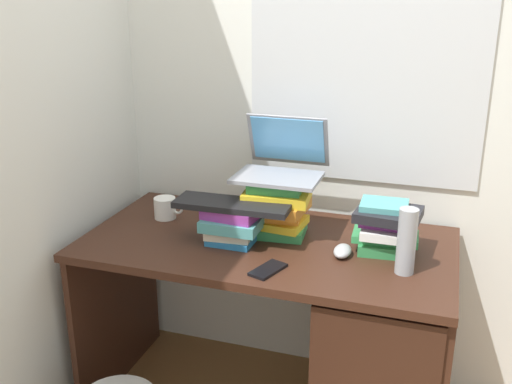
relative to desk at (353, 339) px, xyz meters
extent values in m
cube|color=silver|center=(-0.34, 0.42, 0.90)|extent=(6.00, 0.05, 2.60)
cube|color=silver|center=(-0.07, 0.39, 0.88)|extent=(0.90, 0.01, 0.80)
cube|color=silver|center=(-1.09, 0.03, 0.90)|extent=(0.05, 6.00, 2.60)
cube|color=#381E14|center=(-0.34, 0.03, 0.32)|extent=(1.35, 0.70, 0.03)
cube|color=#381E14|center=(-1.00, 0.03, -0.05)|extent=(0.02, 0.65, 0.70)
cube|color=#381E14|center=(0.32, 0.03, -0.05)|extent=(0.02, 0.65, 0.70)
cube|color=#321B12|center=(0.11, -0.01, -0.05)|extent=(0.40, 0.60, 0.67)
cube|color=#338C4C|center=(-0.33, 0.10, 0.35)|extent=(0.23, 0.18, 0.04)
cube|color=yellow|center=(-0.34, 0.10, 0.38)|extent=(0.25, 0.18, 0.03)
cube|color=orange|center=(-0.32, 0.10, 0.41)|extent=(0.19, 0.15, 0.03)
cube|color=orange|center=(-0.33, 0.10, 0.45)|extent=(0.24, 0.21, 0.04)
cube|color=yellow|center=(-0.33, 0.10, 0.49)|extent=(0.26, 0.21, 0.04)
cube|color=#338C4C|center=(-0.33, 0.11, 0.53)|extent=(0.21, 0.18, 0.04)
cube|color=#2672B2|center=(-0.46, -0.02, 0.34)|extent=(0.16, 0.16, 0.02)
cube|color=beige|center=(-0.47, -0.02, 0.37)|extent=(0.18, 0.15, 0.03)
cube|color=teal|center=(-0.46, -0.03, 0.41)|extent=(0.21, 0.15, 0.04)
cube|color=#8C338C|center=(-0.46, -0.02, 0.45)|extent=(0.21, 0.16, 0.04)
cube|color=#338C4C|center=(0.08, 0.09, 0.35)|extent=(0.20, 0.20, 0.04)
cube|color=#338C4C|center=(0.08, 0.08, 0.39)|extent=(0.23, 0.13, 0.03)
cube|color=white|center=(0.09, 0.07, 0.41)|extent=(0.17, 0.19, 0.03)
cube|color=#8C338C|center=(0.09, 0.08, 0.44)|extent=(0.20, 0.13, 0.03)
cube|color=black|center=(0.09, 0.06, 0.47)|extent=(0.23, 0.20, 0.03)
cube|color=teal|center=(0.07, 0.08, 0.50)|extent=(0.16, 0.14, 0.02)
cube|color=gray|center=(-0.33, 0.11, 0.55)|extent=(0.31, 0.22, 0.01)
cube|color=gray|center=(-0.33, 0.26, 0.66)|extent=(0.31, 0.08, 0.20)
cube|color=#59A5E5|center=(-0.33, 0.25, 0.66)|extent=(0.28, 0.07, 0.18)
cube|color=black|center=(-0.46, -0.02, 0.48)|extent=(0.42, 0.15, 0.02)
ellipsoid|color=#A5A8AD|center=(-0.05, -0.02, 0.35)|extent=(0.06, 0.10, 0.04)
cylinder|color=white|center=(-0.80, 0.11, 0.38)|extent=(0.09, 0.09, 0.09)
torus|color=white|center=(-0.74, 0.11, 0.38)|extent=(0.05, 0.01, 0.05)
cylinder|color=#999EA5|center=(0.16, -0.08, 0.44)|extent=(0.06, 0.06, 0.22)
cube|color=black|center=(-0.26, -0.21, 0.34)|extent=(0.11, 0.15, 0.01)
camera|label=1|loc=(0.25, -1.89, 1.22)|focal=41.64mm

